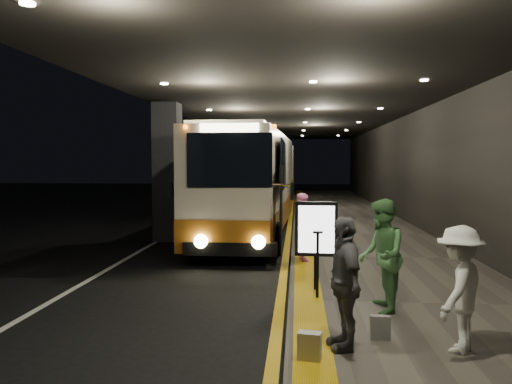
{
  "coord_description": "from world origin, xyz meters",
  "views": [
    {
      "loc": [
        2.64,
        -11.68,
        2.54
      ],
      "look_at": [
        1.51,
        2.05,
        1.7
      ],
      "focal_mm": 35.0,
      "sensor_mm": 36.0,
      "label": 1
    }
  ],
  "objects_px": {
    "passenger_waiting_white": "(460,289)",
    "bag_polka": "(380,328)",
    "coach_third": "(276,171)",
    "stanchion_post": "(318,265)",
    "info_sign": "(316,231)",
    "passenger_waiting_green": "(381,256)",
    "passenger_waiting_grey": "(344,282)",
    "coach_main": "(251,188)",
    "bag_plain": "(309,346)",
    "passenger_boarding": "(303,227)",
    "coach_second": "(263,174)"
  },
  "relations": [
    {
      "from": "passenger_waiting_white",
      "to": "bag_polka",
      "type": "bearing_deg",
      "value": -75.35
    },
    {
      "from": "coach_third",
      "to": "stanchion_post",
      "type": "bearing_deg",
      "value": -89.01
    },
    {
      "from": "info_sign",
      "to": "passenger_waiting_green",
      "type": "bearing_deg",
      "value": -48.38
    },
    {
      "from": "passenger_waiting_grey",
      "to": "info_sign",
      "type": "distance_m",
      "value": 2.9
    },
    {
      "from": "passenger_waiting_green",
      "to": "passenger_waiting_white",
      "type": "distance_m",
      "value": 1.75
    },
    {
      "from": "passenger_waiting_green",
      "to": "coach_main",
      "type": "bearing_deg",
      "value": -158.42
    },
    {
      "from": "passenger_waiting_white",
      "to": "bag_plain",
      "type": "height_order",
      "value": "passenger_waiting_white"
    },
    {
      "from": "coach_third",
      "to": "passenger_waiting_white",
      "type": "relative_size",
      "value": 7.43
    },
    {
      "from": "passenger_boarding",
      "to": "passenger_waiting_white",
      "type": "relative_size",
      "value": 1.03
    },
    {
      "from": "coach_second",
      "to": "passenger_waiting_grey",
      "type": "relative_size",
      "value": 7.23
    },
    {
      "from": "coach_main",
      "to": "coach_third",
      "type": "height_order",
      "value": "coach_third"
    },
    {
      "from": "coach_second",
      "to": "bag_polka",
      "type": "bearing_deg",
      "value": -79.32
    },
    {
      "from": "passenger_waiting_grey",
      "to": "bag_polka",
      "type": "xyz_separation_m",
      "value": [
        0.52,
        0.35,
        -0.69
      ]
    },
    {
      "from": "passenger_boarding",
      "to": "passenger_waiting_green",
      "type": "relative_size",
      "value": 0.91
    },
    {
      "from": "passenger_boarding",
      "to": "info_sign",
      "type": "distance_m",
      "value": 2.77
    },
    {
      "from": "stanchion_post",
      "to": "coach_second",
      "type": "bearing_deg",
      "value": 96.97
    },
    {
      "from": "stanchion_post",
      "to": "passenger_boarding",
      "type": "bearing_deg",
      "value": 93.57
    },
    {
      "from": "coach_second",
      "to": "passenger_boarding",
      "type": "height_order",
      "value": "coach_second"
    },
    {
      "from": "info_sign",
      "to": "stanchion_post",
      "type": "xyz_separation_m",
      "value": [
        0.01,
        -0.54,
        -0.53
      ]
    },
    {
      "from": "coach_second",
      "to": "passenger_waiting_grey",
      "type": "bearing_deg",
      "value": -80.88
    },
    {
      "from": "coach_third",
      "to": "passenger_waiting_grey",
      "type": "xyz_separation_m",
      "value": [
        2.36,
        -34.91,
        -0.77
      ]
    },
    {
      "from": "passenger_boarding",
      "to": "passenger_waiting_grey",
      "type": "relative_size",
      "value": 0.96
    },
    {
      "from": "passenger_waiting_grey",
      "to": "info_sign",
      "type": "bearing_deg",
      "value": 173.92
    },
    {
      "from": "bag_polka",
      "to": "bag_plain",
      "type": "xyz_separation_m",
      "value": [
        -0.96,
        -0.79,
        0.01
      ]
    },
    {
      "from": "passenger_waiting_white",
      "to": "passenger_waiting_grey",
      "type": "bearing_deg",
      "value": -54.81
    },
    {
      "from": "passenger_waiting_grey",
      "to": "stanchion_post",
      "type": "bearing_deg",
      "value": 174.91
    },
    {
      "from": "coach_third",
      "to": "bag_polka",
      "type": "distance_m",
      "value": 34.71
    },
    {
      "from": "coach_third",
      "to": "passenger_waiting_green",
      "type": "height_order",
      "value": "coach_third"
    },
    {
      "from": "bag_plain",
      "to": "stanchion_post",
      "type": "xyz_separation_m",
      "value": [
        0.21,
        2.78,
        0.41
      ]
    },
    {
      "from": "coach_second",
      "to": "stanchion_post",
      "type": "bearing_deg",
      "value": -80.76
    },
    {
      "from": "info_sign",
      "to": "stanchion_post",
      "type": "relative_size",
      "value": 1.42
    },
    {
      "from": "coach_main",
      "to": "stanchion_post",
      "type": "bearing_deg",
      "value": -74.68
    },
    {
      "from": "bag_plain",
      "to": "passenger_waiting_green",
      "type": "bearing_deg",
      "value": 60.19
    },
    {
      "from": "coach_third",
      "to": "passenger_waiting_green",
      "type": "distance_m",
      "value": 33.44
    },
    {
      "from": "bag_polka",
      "to": "info_sign",
      "type": "xyz_separation_m",
      "value": [
        -0.76,
        2.53,
        0.95
      ]
    },
    {
      "from": "info_sign",
      "to": "bag_polka",
      "type": "bearing_deg",
      "value": -69.46
    },
    {
      "from": "coach_third",
      "to": "info_sign",
      "type": "bearing_deg",
      "value": -88.96
    },
    {
      "from": "stanchion_post",
      "to": "passenger_waiting_green",
      "type": "bearing_deg",
      "value": -36.62
    },
    {
      "from": "passenger_waiting_green",
      "to": "bag_plain",
      "type": "bearing_deg",
      "value": -26.28
    },
    {
      "from": "info_sign",
      "to": "stanchion_post",
      "type": "distance_m",
      "value": 0.75
    },
    {
      "from": "coach_main",
      "to": "passenger_waiting_grey",
      "type": "xyz_separation_m",
      "value": [
        2.17,
        -10.51,
        -0.64
      ]
    },
    {
      "from": "coach_main",
      "to": "passenger_waiting_green",
      "type": "relative_size",
      "value": 6.14
    },
    {
      "from": "bag_polka",
      "to": "info_sign",
      "type": "height_order",
      "value": "info_sign"
    },
    {
      "from": "passenger_waiting_green",
      "to": "bag_plain",
      "type": "relative_size",
      "value": 5.25
    },
    {
      "from": "coach_third",
      "to": "passenger_boarding",
      "type": "bearing_deg",
      "value": -89.0
    },
    {
      "from": "coach_third",
      "to": "passenger_waiting_white",
      "type": "distance_m",
      "value": 35.11
    },
    {
      "from": "bag_plain",
      "to": "info_sign",
      "type": "bearing_deg",
      "value": 86.55
    },
    {
      "from": "passenger_waiting_green",
      "to": "bag_polka",
      "type": "relative_size",
      "value": 5.57
    },
    {
      "from": "passenger_waiting_grey",
      "to": "coach_second",
      "type": "bearing_deg",
      "value": 175.87
    },
    {
      "from": "passenger_waiting_white",
      "to": "passenger_waiting_grey",
      "type": "distance_m",
      "value": 1.44
    }
  ]
}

